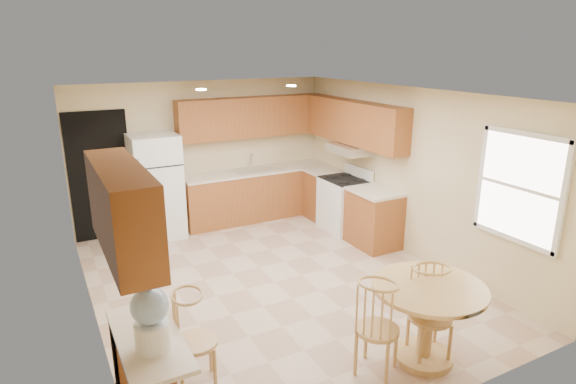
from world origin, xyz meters
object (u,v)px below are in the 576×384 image
chair_table_b (438,310)px  stove (344,204)px  refrigerator (156,187)px  water_crock (151,318)px  dining_table (427,312)px  chair_desk (198,335)px  chair_table_a (384,322)px

chair_table_b → stove: bearing=-91.6°
refrigerator → water_crock: refrigerator is taller
dining_table → chair_desk: size_ratio=1.19×
stove → chair_desk: size_ratio=1.17×
refrigerator → water_crock: (-1.05, -4.28, 0.19)m
water_crock → stove: bearing=37.9°
stove → chair_table_b: stove is taller
refrigerator → chair_desk: refrigerator is taller
chair_table_a → chair_table_b: bearing=48.1°
refrigerator → water_crock: bearing=-103.8°
chair_table_b → water_crock: 2.71m
chair_table_a → chair_desk: bearing=-146.6°
dining_table → chair_table_b: size_ratio=1.14×
dining_table → chair_table_a: 0.55m
stove → water_crock: 5.01m
refrigerator → chair_table_a: refrigerator is taller
water_crock → chair_table_b: bearing=-8.9°
stove → chair_desk: bearing=-141.7°
chair_table_a → water_crock: 2.11m
refrigerator → water_crock: 4.41m
stove → water_crock: (-3.92, -3.06, 0.58)m
dining_table → chair_table_b: (0.05, -0.09, 0.05)m
stove → water_crock: water_crock is taller
stove → chair_table_b: 3.71m
chair_table_a → chair_desk: 1.71m
stove → refrigerator: bearing=157.0°
chair_table_a → water_crock: bearing=-133.8°
stove → water_crock: bearing=-142.1°
stove → water_crock: size_ratio=1.79×
chair_desk → water_crock: water_crock is taller
stove → dining_table: stove is taller
chair_desk → water_crock: bearing=-43.9°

